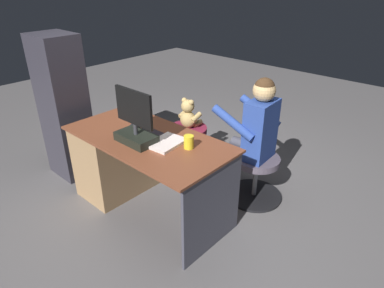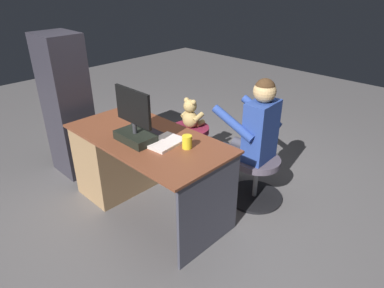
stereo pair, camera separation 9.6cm
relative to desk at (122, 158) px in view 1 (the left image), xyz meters
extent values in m
plane|color=#5D5A5B|center=(-0.40, -0.44, -0.39)|extent=(10.00, 10.00, 0.00)
cube|color=brown|center=(-0.40, 0.00, 0.34)|extent=(1.48, 0.74, 0.02)
cube|color=#A07B52|center=(0.09, 0.00, -0.03)|extent=(0.47, 0.68, 0.72)
cube|color=#42424F|center=(-1.12, 0.00, -0.03)|extent=(0.02, 0.67, 0.72)
cube|color=black|center=(-0.40, 0.11, 0.39)|extent=(0.34, 0.20, 0.07)
cylinder|color=#333338|center=(-0.40, 0.11, 0.47)|extent=(0.04, 0.04, 0.09)
cube|color=black|center=(-0.40, 0.11, 0.65)|extent=(0.41, 0.02, 0.28)
cube|color=black|center=(-0.40, 0.10, 0.65)|extent=(0.37, 0.00, 0.26)
cube|color=black|center=(-0.47, -0.06, 0.36)|extent=(0.42, 0.14, 0.02)
ellipsoid|color=black|center=(-0.15, -0.06, 0.37)|extent=(0.06, 0.10, 0.04)
cylinder|color=yellow|center=(-0.79, -0.10, 0.40)|extent=(0.08, 0.08, 0.11)
cube|color=black|center=(-0.18, -0.02, 0.36)|extent=(0.05, 0.15, 0.02)
cube|color=silver|center=(-0.61, -0.02, 0.36)|extent=(0.25, 0.32, 0.02)
cylinder|color=black|center=(-0.06, -0.87, -0.38)|extent=(0.51, 0.51, 0.03)
cylinder|color=gray|center=(-0.06, -0.87, -0.19)|extent=(0.04, 0.04, 0.36)
cylinder|color=maroon|center=(-0.06, -0.87, 0.02)|extent=(0.42, 0.42, 0.06)
ellipsoid|color=tan|center=(-0.06, -0.87, 0.14)|extent=(0.18, 0.15, 0.19)
sphere|color=tan|center=(-0.06, -0.87, 0.30)|extent=(0.14, 0.14, 0.14)
sphere|color=beige|center=(-0.06, -0.93, 0.29)|extent=(0.05, 0.05, 0.05)
sphere|color=tan|center=(-0.11, -0.87, 0.35)|extent=(0.06, 0.06, 0.06)
sphere|color=tan|center=(-0.01, -0.87, 0.35)|extent=(0.06, 0.06, 0.06)
cylinder|color=tan|center=(-0.15, -0.90, 0.18)|extent=(0.05, 0.14, 0.10)
cylinder|color=tan|center=(0.03, -0.90, 0.18)|extent=(0.05, 0.14, 0.10)
cylinder|color=tan|center=(-0.11, -0.97, 0.08)|extent=(0.06, 0.11, 0.06)
cylinder|color=tan|center=(-0.01, -0.97, 0.08)|extent=(0.06, 0.11, 0.06)
cylinder|color=black|center=(-1.00, -0.81, -0.38)|extent=(0.54, 0.54, 0.03)
cylinder|color=gray|center=(-1.00, -0.81, -0.19)|extent=(0.04, 0.04, 0.36)
cylinder|color=#514855|center=(-1.00, -0.81, 0.02)|extent=(0.42, 0.42, 0.06)
cube|color=#294391|center=(-1.00, -0.81, 0.33)|extent=(0.22, 0.33, 0.55)
sphere|color=tan|center=(-1.00, -0.81, 0.70)|extent=(0.20, 0.20, 0.20)
sphere|color=#422C19|center=(-1.00, -0.81, 0.71)|extent=(0.18, 0.18, 0.18)
cylinder|color=#294391|center=(-0.83, -0.62, 0.41)|extent=(0.44, 0.10, 0.26)
cylinder|color=#294391|center=(-0.86, -1.02, 0.41)|extent=(0.44, 0.10, 0.26)
cylinder|color=#3E3E4A|center=(-0.82, -0.73, 0.07)|extent=(0.36, 0.13, 0.11)
cylinder|color=#3E3E4A|center=(-0.64, -0.74, -0.17)|extent=(0.10, 0.10, 0.44)
cylinder|color=#3E3E4A|center=(-0.83, -0.91, 0.07)|extent=(0.36, 0.13, 0.11)
cylinder|color=#3E3E4A|center=(-0.66, -0.92, -0.17)|extent=(0.10, 0.10, 0.44)
cube|color=#302E37|center=(0.74, 0.11, 0.34)|extent=(0.44, 0.36, 1.47)
camera|label=1|loc=(-2.39, 1.64, 1.60)|focal=31.79mm
camera|label=2|loc=(-2.46, 1.58, 1.60)|focal=31.79mm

